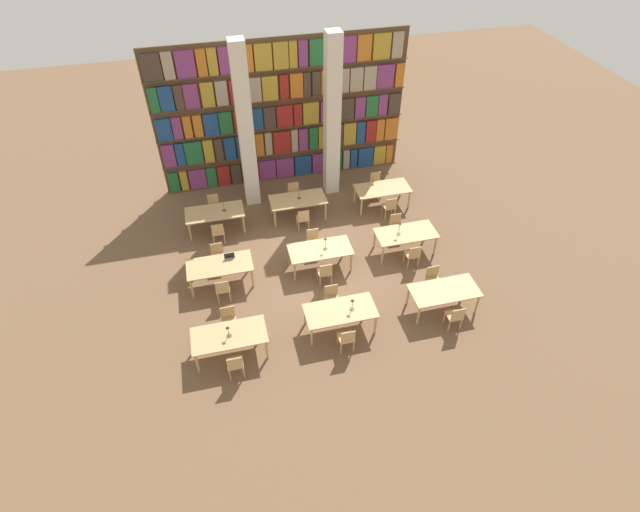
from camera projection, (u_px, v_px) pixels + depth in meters
name	position (u px, v px, depth m)	size (l,w,h in m)	color
ground_plane	(318.00, 266.00, 16.37)	(40.00, 40.00, 0.00)	brown
bookshelf_bank	(283.00, 115.00, 18.53)	(9.36, 0.35, 5.50)	brown
pillar_left	(245.00, 129.00, 17.07)	(0.52, 0.52, 6.00)	silver
pillar_center	(332.00, 119.00, 17.62)	(0.52, 0.52, 6.00)	silver
reading_table_0	(229.00, 337.00, 13.34)	(2.01, 0.98, 0.78)	tan
chair_0	(235.00, 364.00, 12.93)	(0.42, 0.40, 0.89)	tan
chair_1	(229.00, 320.00, 14.04)	(0.42, 0.40, 0.89)	tan
desk_lamp_0	(228.00, 330.00, 13.08)	(0.14, 0.14, 0.39)	brown
reading_table_1	(340.00, 312.00, 13.98)	(2.01, 0.98, 0.78)	tan
chair_2	(347.00, 338.00, 13.56)	(0.42, 0.40, 0.89)	tan
chair_3	(332.00, 298.00, 14.67)	(0.42, 0.40, 0.89)	tan
desk_lamp_1	(352.00, 303.00, 13.76)	(0.14, 0.14, 0.41)	brown
reading_table_2	(444.00, 292.00, 14.55)	(2.01, 0.98, 0.78)	tan
chair_4	(455.00, 316.00, 14.14)	(0.42, 0.40, 0.89)	tan
chair_5	(433.00, 279.00, 15.25)	(0.42, 0.40, 0.89)	tan
reading_table_3	(220.00, 267.00, 15.35)	(2.01, 0.98, 0.78)	tan
chair_6	(223.00, 289.00, 14.93)	(0.42, 0.40, 0.89)	tan
chair_7	(218.00, 255.00, 16.04)	(0.42, 0.40, 0.89)	tan
laptop	(229.00, 256.00, 15.54)	(0.32, 0.22, 0.21)	silver
reading_table_4	(320.00, 251.00, 15.89)	(2.01, 0.98, 0.78)	tan
chair_8	(325.00, 272.00, 15.47)	(0.42, 0.40, 0.89)	tan
chair_9	(313.00, 241.00, 16.58)	(0.42, 0.40, 0.89)	tan
desk_lamp_2	(325.00, 241.00, 15.62)	(0.14, 0.14, 0.47)	brown
reading_table_5	(406.00, 235.00, 16.49)	(2.01, 0.98, 0.78)	tan
chair_10	(413.00, 255.00, 16.07)	(0.42, 0.40, 0.89)	tan
chair_11	(396.00, 225.00, 17.18)	(0.42, 0.40, 0.89)	tan
desk_lamp_3	(400.00, 226.00, 16.16)	(0.14, 0.14, 0.49)	brown
reading_table_6	(215.00, 214.00, 17.33)	(2.01, 0.98, 0.78)	tan
chair_12	(218.00, 232.00, 16.92)	(0.42, 0.40, 0.89)	tan
chair_13	(214.00, 205.00, 18.03)	(0.42, 0.40, 0.89)	tan
desk_lamp_4	(223.00, 204.00, 17.13)	(0.14, 0.14, 0.44)	brown
reading_table_7	(298.00, 201.00, 17.89)	(2.01, 0.98, 0.78)	tan
chair_14	(303.00, 218.00, 17.48)	(0.42, 0.40, 0.89)	tan
chair_15	(294.00, 193.00, 18.59)	(0.42, 0.40, 0.89)	tan
desk_lamp_5	(299.00, 191.00, 17.64)	(0.14, 0.14, 0.48)	brown
reading_table_8	(382.00, 190.00, 18.40)	(2.01, 0.98, 0.78)	tan
chair_16	(390.00, 206.00, 17.99)	(0.42, 0.40, 0.89)	tan
chair_17	(376.00, 183.00, 19.10)	(0.42, 0.40, 0.89)	tan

